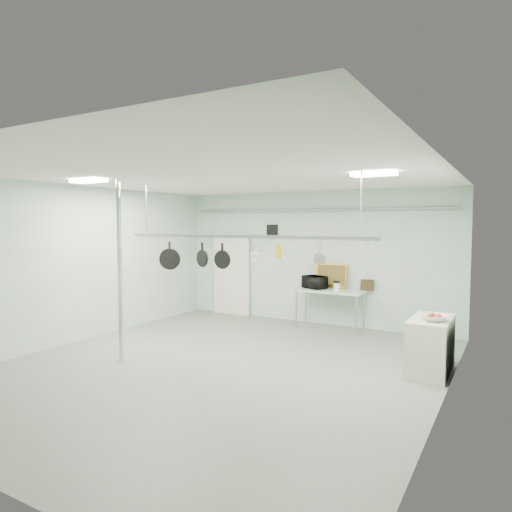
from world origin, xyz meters
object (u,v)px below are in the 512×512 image
Objects in this scene: fruit_bowl at (434,318)px; skillet_right at (222,256)px; coffee_canister at (337,287)px; skillet_left at (170,255)px; pot_rack at (239,235)px; side_cabinet at (431,346)px; prep_table at (330,293)px; skillet_mid at (202,255)px; chrome_pole at (120,271)px; microwave at (315,282)px.

fruit_bowl is 3.61m from skillet_right.
skillet_right reaches higher than coffee_canister.
fruit_bowl is 0.85× the size of skillet_right.
coffee_canister is at bearing 28.91° from skillet_left.
skillet_left is at bearing -168.84° from fruit_bowl.
pot_rack is 12.40× the size of fruit_bowl.
skillet_left is at bearing 177.20° from skillet_right.
side_cabinet is 6.33× the size of coffee_canister.
skillet_mid reaches higher than prep_table.
side_cabinet is at bearing -12.91° from skillet_left.
prep_table is 3.07× the size of skillet_left.
chrome_pole reaches higher than prep_table.
microwave reaches higher than prep_table.
skillet_left reaches higher than prep_table.
pot_rack is 1.59m from skillet_left.
microwave is (-2.93, 2.22, 0.60)m from side_cabinet.
skillet_right is (-3.30, -1.10, 1.41)m from side_cabinet.
coffee_canister is (0.22, -0.15, 0.17)m from prep_table.
side_cabinet is 0.25× the size of pot_rack.
skillet_mid is 0.97× the size of skillet_right.
chrome_pole is 4.81m from coffee_canister.
skillet_left reaches higher than coffee_canister.
skillet_right is at bearing -107.16° from coffee_canister.
skillet_left reaches higher than microwave.
side_cabinet is 3.15m from coffee_canister.
pot_rack is at bearing 17.20° from skillet_mid.
microwave is 3.51m from skillet_mid.
chrome_pole is 6.13× the size of skillet_left.
coffee_canister reaches higher than side_cabinet.
skillet_right reaches higher than microwave.
microwave is 2.82× the size of coffee_canister.
prep_table reaches higher than side_cabinet.
coffee_canister is 3.41m from skillet_right.
skillet_left reaches higher than fruit_bowl.
microwave is at bearing 177.64° from prep_table.
skillet_left is 1.15× the size of skillet_right.
side_cabinet is at bearing 166.82° from microwave.
skillet_mid is (-0.78, 0.00, -0.36)m from pot_rack.
prep_table is at bearing 137.53° from fruit_bowl.
side_cabinet is 4.82m from skillet_left.
skillet_right is (-0.75, -3.30, 1.03)m from prep_table.
prep_table is 3.65m from skillet_mid.
pot_rack is at bearing -101.15° from coffee_canister.
skillet_left is at bearing 68.08° from chrome_pole.
pot_rack is 0.51m from skillet_right.
skillet_mid is at bearing -114.01° from coffee_canister.
side_cabinet is at bearing 33.62° from skillet_mid.
chrome_pole is 5.98× the size of microwave.
pot_rack is (1.90, 0.90, 0.63)m from chrome_pole.
skillet_mid reaches higher than microwave.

